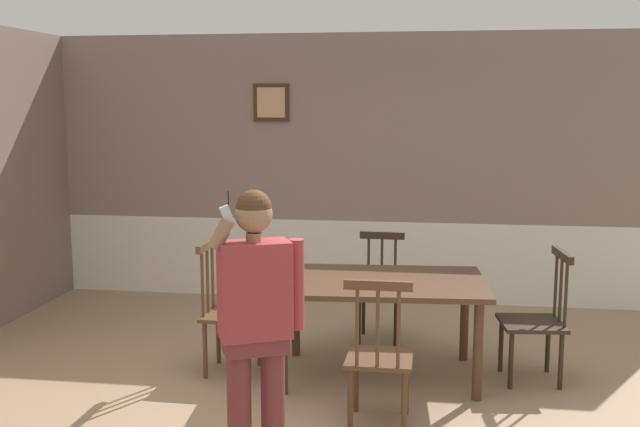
# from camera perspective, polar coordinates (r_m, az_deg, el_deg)

# --- Properties ---
(ground_plane) EXTENTS (7.45, 7.45, 0.00)m
(ground_plane) POSITION_cam_1_polar(r_m,az_deg,el_deg) (5.22, 0.66, -15.23)
(ground_plane) COLOR #9E7F60
(room_back_partition) EXTENTS (6.77, 0.17, 2.81)m
(room_back_partition) POSITION_cam_1_polar(r_m,az_deg,el_deg) (7.87, 3.62, 3.06)
(room_back_partition) COLOR gray
(room_back_partition) RESTS_ON ground_plane
(dining_table) EXTENTS (1.65, 1.14, 0.76)m
(dining_table) POSITION_cam_1_polar(r_m,az_deg,el_deg) (5.73, 4.60, -5.92)
(dining_table) COLOR #4C3323
(dining_table) RESTS_ON ground_plane
(chair_near_window) EXTENTS (0.44, 0.44, 1.04)m
(chair_near_window) POSITION_cam_1_polar(r_m,az_deg,el_deg) (5.90, -7.10, -7.40)
(chair_near_window) COLOR #513823
(chair_near_window) RESTS_ON ground_plane
(chair_by_doorway) EXTENTS (0.43, 0.43, 1.02)m
(chair_by_doorway) POSITION_cam_1_polar(r_m,az_deg,el_deg) (4.92, 4.55, -10.80)
(chair_by_doorway) COLOR #513823
(chair_by_doorway) RESTS_ON ground_plane
(chair_at_table_head) EXTENTS (0.50, 0.50, 1.01)m
(chair_at_table_head) POSITION_cam_1_polar(r_m,az_deg,el_deg) (5.91, 16.25, -7.78)
(chair_at_table_head) COLOR #2D2319
(chair_at_table_head) RESTS_ON ground_plane
(chair_opposite_corner) EXTENTS (0.42, 0.42, 0.95)m
(chair_opposite_corner) POSITION_cam_1_polar(r_m,az_deg,el_deg) (6.66, 4.61, -5.84)
(chair_opposite_corner) COLOR #2D2319
(chair_opposite_corner) RESTS_ON ground_plane
(person_figure) EXTENTS (0.50, 0.37, 1.63)m
(person_figure) POSITION_cam_1_polar(r_m,az_deg,el_deg) (4.27, -4.90, -7.52)
(person_figure) COLOR brown
(person_figure) RESTS_ON ground_plane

